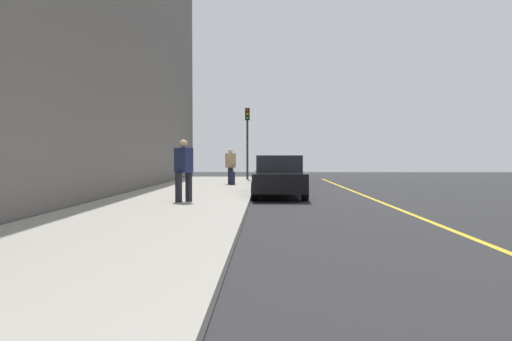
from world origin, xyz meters
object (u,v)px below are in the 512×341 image
parked_car_black (279,176)px  traffic_light_pole (247,131)px  rolling_suitcase (232,178)px  pedestrian_navy_coat (184,169)px  parked_car_white (276,171)px  parked_car_green (274,168)px  pedestrian_tan_coat (231,165)px

parked_car_black → traffic_light_pole: bearing=-171.3°
rolling_suitcase → pedestrian_navy_coat: bearing=-5.6°
parked_car_white → parked_car_green: bearing=-179.7°
pedestrian_tan_coat → parked_car_green: bearing=162.6°
pedestrian_navy_coat → traffic_light_pole: 13.90m
parked_car_green → pedestrian_navy_coat: 15.93m
parked_car_black → pedestrian_navy_coat: pedestrian_navy_coat is taller
parked_car_white → rolling_suitcase: bearing=-61.6°
parked_car_green → parked_car_black: bearing=0.0°
traffic_light_pole → rolling_suitcase: bearing=-5.3°
pedestrian_tan_coat → pedestrian_navy_coat: bearing=-4.6°
traffic_light_pole → pedestrian_navy_coat: bearing=-5.5°
traffic_light_pole → parked_car_black: bearing=8.7°
pedestrian_tan_coat → traffic_light_pole: size_ratio=0.41×
rolling_suitcase → pedestrian_tan_coat: bearing=-163.3°
parked_car_green → pedestrian_navy_coat: (15.66, -2.87, 0.36)m
pedestrian_tan_coat → parked_car_white: bearing=108.5°
parked_car_white → pedestrian_tan_coat: size_ratio=2.48×
parked_car_black → traffic_light_pole: traffic_light_pole is taller
parked_car_green → traffic_light_pole: bearing=-38.6°
pedestrian_tan_coat → traffic_light_pole: traffic_light_pole is taller
parked_car_green → parked_car_white: bearing=0.3°
parked_car_green → parked_car_white: same height
parked_car_white → pedestrian_tan_coat: pedestrian_tan_coat is taller
pedestrian_navy_coat → rolling_suitcase: 8.44m
traffic_light_pole → rolling_suitcase: (5.34, -0.49, -2.51)m
parked_car_black → rolling_suitcase: 5.30m
parked_car_black → pedestrian_tan_coat: size_ratio=2.70×
parked_car_green → parked_car_black: same height
parked_car_green → parked_car_white: size_ratio=1.12×
parked_car_black → traffic_light_pole: size_ratio=1.11×
traffic_light_pole → rolling_suitcase: 5.92m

